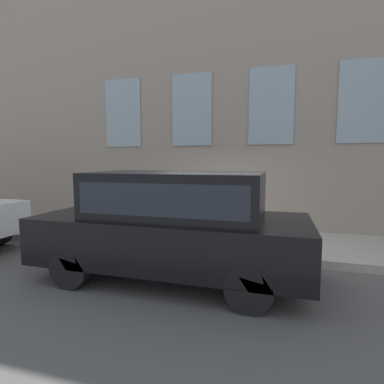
{
  "coord_description": "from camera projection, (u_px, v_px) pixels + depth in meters",
  "views": [
    {
      "loc": [
        -6.06,
        -1.38,
        2.08
      ],
      "look_at": [
        0.49,
        0.53,
        1.38
      ],
      "focal_mm": 28.0,
      "sensor_mm": 36.0,
      "label": 1
    }
  ],
  "objects": [
    {
      "name": "building_facade",
      "position": [
        231.0,
        98.0,
        8.53
      ],
      "size": [
        0.33,
        40.0,
        7.74
      ],
      "color": "gray",
      "rests_on": "ground_plane"
    },
    {
      "name": "parked_truck_black_near",
      "position": [
        174.0,
        219.0,
        5.24
      ],
      "size": [
        1.96,
        4.67,
        1.9
      ],
      "color": "black",
      "rests_on": "ground_plane"
    },
    {
      "name": "ground_plane",
      "position": [
        209.0,
        259.0,
        6.38
      ],
      "size": [
        80.0,
        80.0,
        0.0
      ],
      "primitive_type": "plane",
      "color": "#514F4C"
    },
    {
      "name": "sidewalk",
      "position": [
        221.0,
        240.0,
        7.57
      ],
      "size": [
        2.51,
        60.0,
        0.17
      ],
      "color": "#A8A093",
      "rests_on": "ground_plane"
    },
    {
      "name": "fire_hydrant",
      "position": [
        199.0,
        228.0,
        6.81
      ],
      "size": [
        0.37,
        0.47,
        0.77
      ],
      "color": "gold",
      "rests_on": "sidewalk"
    },
    {
      "name": "person",
      "position": [
        186.0,
        207.0,
        7.02
      ],
      "size": [
        0.34,
        0.23,
        1.41
      ],
      "rotation": [
        0.0,
        0.0,
        -1.03
      ],
      "color": "#726651",
      "rests_on": "sidewalk"
    }
  ]
}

